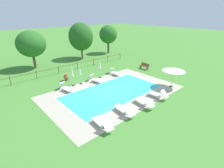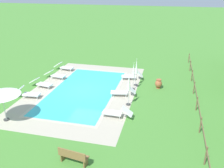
# 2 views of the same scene
# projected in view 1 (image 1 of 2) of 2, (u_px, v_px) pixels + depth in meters

# --- Properties ---
(ground_plane) EXTENTS (160.00, 160.00, 0.00)m
(ground_plane) POSITION_uv_depth(u_px,v_px,m) (113.00, 92.00, 16.91)
(ground_plane) COLOR #478433
(pool_deck_paving) EXTENTS (13.23, 8.43, 0.01)m
(pool_deck_paving) POSITION_uv_depth(u_px,v_px,m) (113.00, 92.00, 16.90)
(pool_deck_paving) COLOR #B2A893
(pool_deck_paving) RESTS_ON ground
(swimming_pool_water) EXTENTS (9.81, 5.01, 0.01)m
(swimming_pool_water) POSITION_uv_depth(u_px,v_px,m) (113.00, 92.00, 16.90)
(swimming_pool_water) COLOR #38C6D1
(swimming_pool_water) RESTS_ON ground
(pool_coping_rim) EXTENTS (10.29, 5.49, 0.01)m
(pool_coping_rim) POSITION_uv_depth(u_px,v_px,m) (113.00, 92.00, 16.90)
(pool_coping_rim) COLOR #C0B59F
(pool_coping_rim) RESTS_ON ground
(sun_lounger_north_near_steps) EXTENTS (0.94, 2.03, 0.90)m
(sun_lounger_north_near_steps) POSITION_uv_depth(u_px,v_px,m) (65.00, 87.00, 16.99)
(sun_lounger_north_near_steps) COLOR white
(sun_lounger_north_near_steps) RESTS_ON ground
(sun_lounger_north_mid) EXTENTS (0.66, 2.03, 0.82)m
(sun_lounger_north_mid) POSITION_uv_depth(u_px,v_px,m) (114.00, 72.00, 21.36)
(sun_lounger_north_mid) COLOR white
(sun_lounger_north_mid) RESTS_ON ground
(sun_lounger_north_far) EXTENTS (0.93, 2.03, 0.90)m
(sun_lounger_north_far) POSITION_uv_depth(u_px,v_px,m) (95.00, 79.00, 19.15)
(sun_lounger_north_far) COLOR white
(sun_lounger_north_far) RESTS_ON ground
(sun_lounger_north_end) EXTENTS (0.78, 1.96, 0.94)m
(sun_lounger_north_end) POSITION_uv_depth(u_px,v_px,m) (157.00, 94.00, 15.59)
(sun_lounger_north_end) COLOR white
(sun_lounger_north_end) RESTS_ON ground
(sun_lounger_south_near_corner) EXTENTS (0.87, 2.10, 0.79)m
(sun_lounger_south_near_corner) POSITION_uv_depth(u_px,v_px,m) (143.00, 102.00, 14.30)
(sun_lounger_south_near_corner) COLOR white
(sun_lounger_south_near_corner) RESTS_ON ground
(sun_lounger_south_mid) EXTENTS (0.83, 2.10, 0.77)m
(sun_lounger_south_mid) POSITION_uv_depth(u_px,v_px,m) (124.00, 110.00, 13.15)
(sun_lounger_south_mid) COLOR white
(sun_lounger_south_mid) RESTS_ON ground
(sun_lounger_south_far) EXTENTS (0.78, 2.06, 0.82)m
(sun_lounger_south_far) POSITION_uv_depth(u_px,v_px,m) (102.00, 122.00, 11.60)
(sun_lounger_south_far) COLOR white
(sun_lounger_south_far) RESTS_ON ground
(patio_umbrella_open_foreground) EXTENTS (2.32, 2.32, 2.20)m
(patio_umbrella_open_foreground) POSITION_uv_depth(u_px,v_px,m) (174.00, 69.00, 17.30)
(patio_umbrella_open_foreground) COLOR #383838
(patio_umbrella_open_foreground) RESTS_ON ground
(patio_umbrella_closed_row_west) EXTENTS (0.32, 0.32, 2.37)m
(patio_umbrella_closed_row_west) POSITION_uv_depth(u_px,v_px,m) (80.00, 71.00, 18.22)
(patio_umbrella_closed_row_west) COLOR #383838
(patio_umbrella_closed_row_west) RESTS_ON ground
(patio_umbrella_closed_row_mid_west) EXTENTS (0.32, 0.32, 2.46)m
(patio_umbrella_closed_row_mid_west) POSITION_uv_depth(u_px,v_px,m) (100.00, 65.00, 20.00)
(patio_umbrella_closed_row_mid_west) COLOR #383838
(patio_umbrella_closed_row_mid_west) RESTS_ON ground
(patio_umbrella_closed_row_centre) EXTENTS (0.32, 0.32, 2.41)m
(patio_umbrella_closed_row_centre) POSITION_uv_depth(u_px,v_px,m) (72.00, 73.00, 17.71)
(patio_umbrella_closed_row_centre) COLOR #383838
(patio_umbrella_closed_row_centre) RESTS_ON ground
(wooden_bench_lawn_side) EXTENTS (0.65, 1.55, 0.87)m
(wooden_bench_lawn_side) POSITION_uv_depth(u_px,v_px,m) (145.00, 66.00, 23.58)
(wooden_bench_lawn_side) COLOR olive
(wooden_bench_lawn_side) RESTS_ON ground
(terracotta_urn_near_fence) EXTENTS (0.57, 0.57, 0.81)m
(terracotta_urn_near_fence) POSITION_uv_depth(u_px,v_px,m) (66.00, 77.00, 19.58)
(terracotta_urn_near_fence) COLOR #A85B38
(terracotta_urn_near_fence) RESTS_ON ground
(perimeter_fence) EXTENTS (19.82, 0.08, 1.05)m
(perimeter_fence) POSITION_uv_depth(u_px,v_px,m) (68.00, 66.00, 22.54)
(perimeter_fence) COLOR brown
(perimeter_fence) RESTS_ON ground
(tree_far_west) EXTENTS (3.91, 3.91, 5.22)m
(tree_far_west) POSITION_uv_depth(u_px,v_px,m) (31.00, 44.00, 22.79)
(tree_far_west) COLOR brown
(tree_far_west) RESTS_ON ground
(tree_centre) EXTENTS (4.06, 4.06, 5.94)m
(tree_centre) POSITION_uv_depth(u_px,v_px,m) (81.00, 37.00, 27.86)
(tree_centre) COLOR brown
(tree_centre) RESTS_ON ground
(tree_east_mid) EXTENTS (3.38, 3.38, 5.23)m
(tree_east_mid) POSITION_uv_depth(u_px,v_px,m) (108.00, 35.00, 31.81)
(tree_east_mid) COLOR brown
(tree_east_mid) RESTS_ON ground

